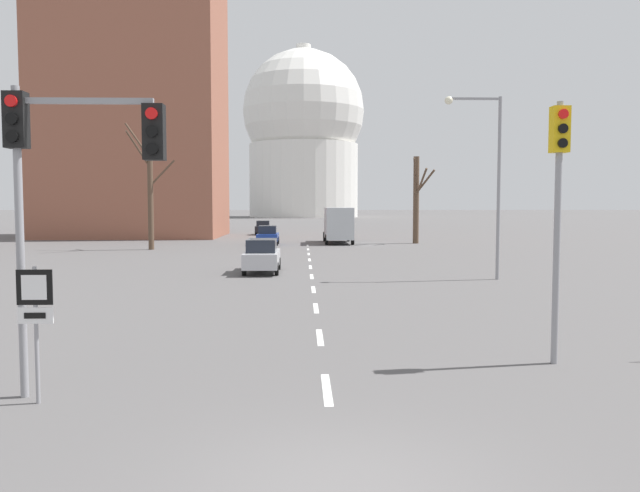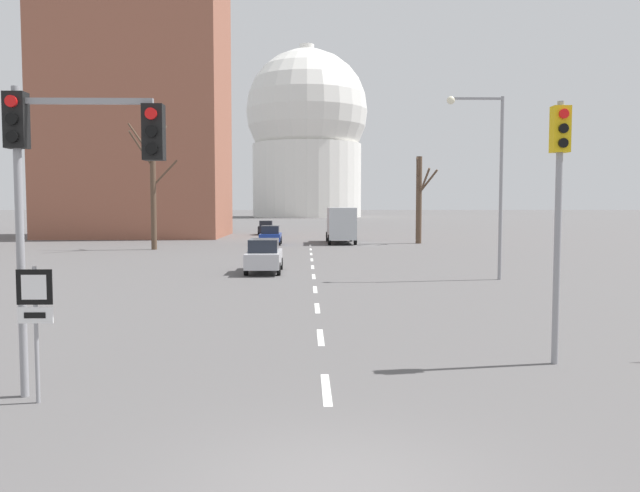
{
  "view_description": "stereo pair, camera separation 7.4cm",
  "coord_description": "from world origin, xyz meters",
  "px_view_note": "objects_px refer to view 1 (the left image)",
  "views": [
    {
      "loc": [
        -0.45,
        -7.13,
        3.39
      ],
      "look_at": [
        -0.08,
        5.84,
        2.53
      ],
      "focal_mm": 35.0,
      "sensor_mm": 36.0,
      "label": 1
    },
    {
      "loc": [
        -0.37,
        -7.13,
        3.39
      ],
      "look_at": [
        -0.08,
        5.84,
        2.53
      ],
      "focal_mm": 35.0,
      "sensor_mm": 36.0,
      "label": 2
    }
  ],
  "objects_px": {
    "street_lamp_right": "(489,167)",
    "sedan_mid_centre": "(268,235)",
    "sedan_near_right": "(262,256)",
    "traffic_signal_near_left": "(65,162)",
    "delivery_truck": "(338,224)",
    "traffic_signal_near_right": "(558,183)",
    "sedan_near_left": "(263,228)",
    "route_sign_post": "(35,311)"
  },
  "relations": [
    {
      "from": "street_lamp_right",
      "to": "sedan_mid_centre",
      "type": "bearing_deg",
      "value": 114.29
    },
    {
      "from": "street_lamp_right",
      "to": "sedan_near_left",
      "type": "height_order",
      "value": "street_lamp_right"
    },
    {
      "from": "sedan_near_right",
      "to": "delivery_truck",
      "type": "bearing_deg",
      "value": 77.66
    },
    {
      "from": "traffic_signal_near_right",
      "to": "street_lamp_right",
      "type": "relative_size",
      "value": 0.67
    },
    {
      "from": "sedan_mid_centre",
      "to": "delivery_truck",
      "type": "distance_m",
      "value": 6.44
    },
    {
      "from": "sedan_mid_centre",
      "to": "delivery_truck",
      "type": "height_order",
      "value": "delivery_truck"
    },
    {
      "from": "sedan_mid_centre",
      "to": "delivery_truck",
      "type": "bearing_deg",
      "value": 17.08
    },
    {
      "from": "traffic_signal_near_left",
      "to": "route_sign_post",
      "type": "distance_m",
      "value": 2.6
    },
    {
      "from": "sedan_near_left",
      "to": "delivery_truck",
      "type": "height_order",
      "value": "delivery_truck"
    },
    {
      "from": "sedan_mid_centre",
      "to": "delivery_truck",
      "type": "relative_size",
      "value": 0.53
    },
    {
      "from": "sedan_near_left",
      "to": "sedan_near_right",
      "type": "distance_m",
      "value": 39.62
    },
    {
      "from": "sedan_near_left",
      "to": "route_sign_post",
      "type": "bearing_deg",
      "value": -90.11
    },
    {
      "from": "street_lamp_right",
      "to": "sedan_near_left",
      "type": "bearing_deg",
      "value": 106.64
    },
    {
      "from": "traffic_signal_near_left",
      "to": "route_sign_post",
      "type": "xyz_separation_m",
      "value": [
        -0.42,
        -0.37,
        -2.54
      ]
    },
    {
      "from": "street_lamp_right",
      "to": "sedan_near_right",
      "type": "xyz_separation_m",
      "value": [
        -10.39,
        3.21,
        -4.25
      ]
    },
    {
      "from": "sedan_near_right",
      "to": "traffic_signal_near_left",
      "type": "bearing_deg",
      "value": -95.91
    },
    {
      "from": "traffic_signal_near_right",
      "to": "sedan_near_left",
      "type": "height_order",
      "value": "traffic_signal_near_right"
    },
    {
      "from": "sedan_near_right",
      "to": "delivery_truck",
      "type": "relative_size",
      "value": 0.61
    },
    {
      "from": "traffic_signal_near_left",
      "to": "sedan_near_right",
      "type": "distance_m",
      "value": 20.56
    },
    {
      "from": "street_lamp_right",
      "to": "sedan_mid_centre",
      "type": "relative_size",
      "value": 2.14
    },
    {
      "from": "traffic_signal_near_left",
      "to": "sedan_mid_centre",
      "type": "relative_size",
      "value": 1.41
    },
    {
      "from": "traffic_signal_near_left",
      "to": "delivery_truck",
      "type": "bearing_deg",
      "value": 80.59
    },
    {
      "from": "route_sign_post",
      "to": "delivery_truck",
      "type": "height_order",
      "value": "delivery_truck"
    },
    {
      "from": "route_sign_post",
      "to": "sedan_near_left",
      "type": "distance_m",
      "value": 60.11
    },
    {
      "from": "traffic_signal_near_right",
      "to": "sedan_near_right",
      "type": "height_order",
      "value": "traffic_signal_near_right"
    },
    {
      "from": "sedan_near_left",
      "to": "sedan_mid_centre",
      "type": "relative_size",
      "value": 1.03
    },
    {
      "from": "delivery_truck",
      "to": "street_lamp_right",
      "type": "bearing_deg",
      "value": -79.05
    },
    {
      "from": "traffic_signal_near_right",
      "to": "sedan_mid_centre",
      "type": "bearing_deg",
      "value": 101.74
    },
    {
      "from": "traffic_signal_near_left",
      "to": "sedan_near_left",
      "type": "height_order",
      "value": "traffic_signal_near_left"
    },
    {
      "from": "traffic_signal_near_right",
      "to": "sedan_mid_centre",
      "type": "distance_m",
      "value": 40.94
    },
    {
      "from": "traffic_signal_near_right",
      "to": "route_sign_post",
      "type": "relative_size",
      "value": 2.36
    },
    {
      "from": "sedan_near_right",
      "to": "sedan_mid_centre",
      "type": "height_order",
      "value": "sedan_near_right"
    },
    {
      "from": "street_lamp_right",
      "to": "traffic_signal_near_right",
      "type": "bearing_deg",
      "value": -101.34
    },
    {
      "from": "street_lamp_right",
      "to": "sedan_near_right",
      "type": "distance_m",
      "value": 11.68
    },
    {
      "from": "sedan_near_right",
      "to": "route_sign_post",
      "type": "bearing_deg",
      "value": -96.95
    },
    {
      "from": "sedan_mid_centre",
      "to": "sedan_near_left",
      "type": "bearing_deg",
      "value": 94.76
    },
    {
      "from": "sedan_near_right",
      "to": "sedan_mid_centre",
      "type": "distance_m",
      "value": 21.85
    },
    {
      "from": "street_lamp_right",
      "to": "sedan_mid_centre",
      "type": "xyz_separation_m",
      "value": [
        -11.3,
        25.04,
        -4.28
      ]
    },
    {
      "from": "route_sign_post",
      "to": "street_lamp_right",
      "type": "relative_size",
      "value": 0.29
    },
    {
      "from": "traffic_signal_near_left",
      "to": "traffic_signal_near_right",
      "type": "relative_size",
      "value": 0.98
    },
    {
      "from": "traffic_signal_near_right",
      "to": "sedan_near_right",
      "type": "bearing_deg",
      "value": 112.18
    },
    {
      "from": "traffic_signal_near_left",
      "to": "sedan_near_left",
      "type": "distance_m",
      "value": 59.83
    }
  ]
}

